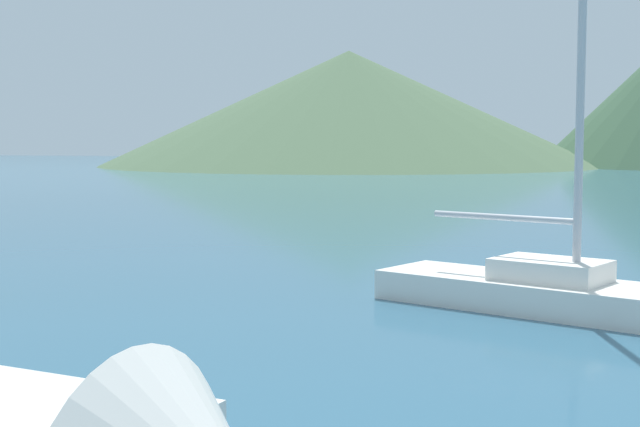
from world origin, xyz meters
The scene contains 2 objects.
sailboat_inner centered at (3.84, 11.98, 0.43)m, with size 5.48×3.44×9.65m.
hill_west centered at (-17.75, 83.34, 5.57)m, with size 48.26×48.26×11.15m.
Camera 1 is at (4.23, -1.50, 2.55)m, focal length 50.00 mm.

